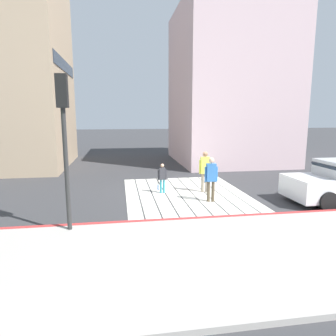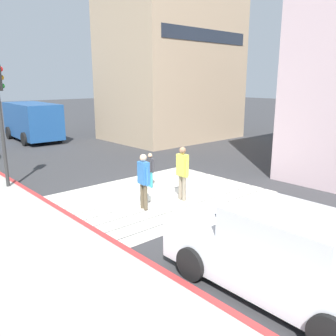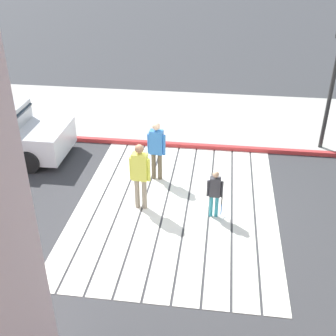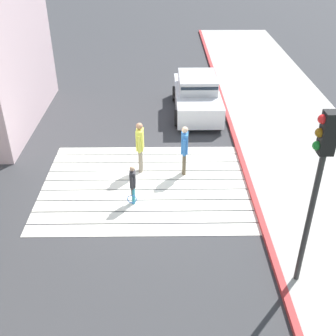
# 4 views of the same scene
# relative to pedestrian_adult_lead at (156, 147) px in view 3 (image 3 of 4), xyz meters

# --- Properties ---
(ground_plane) EXTENTS (120.00, 120.00, 0.00)m
(ground_plane) POSITION_rel_pedestrian_adult_lead_xyz_m (1.24, 0.68, -0.98)
(ground_plane) COLOR #38383A
(crosswalk_stripes) EXTENTS (6.40, 4.90, 0.01)m
(crosswalk_stripes) POSITION_rel_pedestrian_adult_lead_xyz_m (1.24, 0.68, -0.97)
(crosswalk_stripes) COLOR silver
(crosswalk_stripes) RESTS_ON ground
(sidewalk_west) EXTENTS (4.80, 40.00, 0.12)m
(sidewalk_west) POSITION_rel_pedestrian_adult_lead_xyz_m (-4.36, 0.68, -0.92)
(sidewalk_west) COLOR #ADA8A0
(sidewalk_west) RESTS_ON ground
(curb_painted) EXTENTS (0.16, 40.00, 0.13)m
(curb_painted) POSITION_rel_pedestrian_adult_lead_xyz_m (-2.01, 0.68, -0.91)
(curb_painted) COLOR #BC3333
(curb_painted) RESTS_ON ground
(pedestrian_adult_lead) EXTENTS (0.24, 0.49, 1.68)m
(pedestrian_adult_lead) POSITION_rel_pedestrian_adult_lead_xyz_m (0.00, 0.00, 0.00)
(pedestrian_adult_lead) COLOR brown
(pedestrian_adult_lead) RESTS_ON ground
(pedestrian_adult_trailing) EXTENTS (0.24, 0.51, 1.74)m
(pedestrian_adult_trailing) POSITION_rel_pedestrian_adult_lead_xyz_m (1.41, -0.17, 0.03)
(pedestrian_adult_trailing) COLOR gray
(pedestrian_adult_trailing) RESTS_ON ground
(pedestrian_child_with_racket) EXTENTS (0.28, 0.38, 1.25)m
(pedestrian_child_with_racket) POSITION_rel_pedestrian_adult_lead_xyz_m (1.55, 1.62, -0.28)
(pedestrian_child_with_racket) COLOR teal
(pedestrian_child_with_racket) RESTS_ON ground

